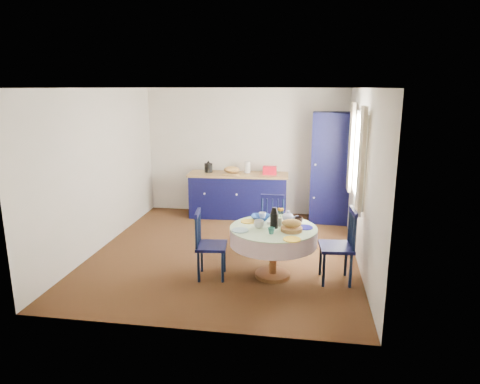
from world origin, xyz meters
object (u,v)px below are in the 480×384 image
object	(u,v)px
mug_d	(262,216)
cobalt_bowl	(261,218)
mug_a	(259,224)
mug_c	(299,220)
pantry_cabinet	(331,168)
chair_right	(340,245)
dining_table	(274,236)
chair_far	(271,225)
chair_left	(209,244)
mug_b	(271,231)
kitchen_counter	(238,194)

from	to	relation	value
mug_d	cobalt_bowl	xyz separation A→B (m)	(-0.02, -0.05, -0.01)
mug_a	mug_d	xyz separation A→B (m)	(0.01, 0.40, -0.01)
mug_c	mug_d	world-z (taller)	mug_d
pantry_cabinet	chair_right	distance (m)	2.71
dining_table	chair_far	xyz separation A→B (m)	(-0.10, 0.86, -0.13)
cobalt_bowl	chair_right	bearing A→B (deg)	-16.41
chair_far	cobalt_bowl	distance (m)	0.63
chair_left	chair_right	bearing A→B (deg)	-92.34
mug_c	mug_d	xyz separation A→B (m)	(-0.51, 0.12, 0.00)
chair_left	chair_right	distance (m)	1.73
cobalt_bowl	mug_c	bearing A→B (deg)	-7.75
dining_table	chair_right	size ratio (longest dim) A/B	1.17
pantry_cabinet	mug_d	xyz separation A→B (m)	(-1.04, -2.29, -0.29)
chair_left	mug_b	size ratio (longest dim) A/B	10.19
kitchen_counter	mug_c	distance (m)	2.76
chair_far	mug_a	world-z (taller)	chair_far
chair_left	mug_d	world-z (taller)	chair_left
chair_far	dining_table	bearing A→B (deg)	-81.80
dining_table	chair_left	bearing A→B (deg)	-170.24
chair_left	chair_far	world-z (taller)	chair_left
mug_a	pantry_cabinet	bearing A→B (deg)	68.63
chair_right	mug_c	distance (m)	0.64
pantry_cabinet	mug_c	distance (m)	2.49
mug_a	mug_b	distance (m)	0.28
mug_c	chair_far	bearing A→B (deg)	123.71
kitchen_counter	chair_far	distance (m)	2.00
kitchen_counter	chair_right	world-z (taller)	kitchen_counter
chair_left	mug_c	bearing A→B (deg)	-79.04
mug_b	mug_c	bearing A→B (deg)	55.99
cobalt_bowl	mug_a	bearing A→B (deg)	-88.05
pantry_cabinet	mug_b	world-z (taller)	pantry_cabinet
dining_table	mug_a	world-z (taller)	dining_table
kitchen_counter	pantry_cabinet	world-z (taller)	pantry_cabinet
pantry_cabinet	mug_c	size ratio (longest dim) A/B	18.50
dining_table	mug_a	size ratio (longest dim) A/B	8.74
pantry_cabinet	mug_c	world-z (taller)	pantry_cabinet
dining_table	mug_c	bearing A→B (deg)	35.63
mug_a	mug_d	size ratio (longest dim) A/B	1.32
chair_left	chair_right	world-z (taller)	chair_right
chair_left	cobalt_bowl	xyz separation A→B (m)	(0.65, 0.45, 0.26)
mug_a	mug_c	size ratio (longest dim) A/B	1.19
mug_b	mug_d	size ratio (longest dim) A/B	0.90
dining_table	mug_d	size ratio (longest dim) A/B	11.52
kitchen_counter	mug_a	bearing A→B (deg)	-78.10
dining_table	mug_d	distance (m)	0.43
pantry_cabinet	chair_far	size ratio (longest dim) A/B	2.30
dining_table	chair_far	size ratio (longest dim) A/B	1.29
chair_far	mug_d	distance (m)	0.59
pantry_cabinet	chair_far	distance (m)	2.10
chair_left	mug_a	size ratio (longest dim) A/B	6.97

